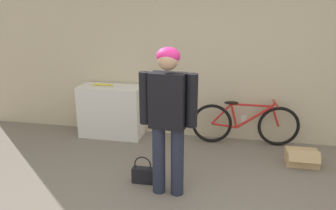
{
  "coord_description": "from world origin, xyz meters",
  "views": [
    {
      "loc": [
        0.36,
        -2.51,
        2.03
      ],
      "look_at": [
        -0.31,
        0.74,
        1.04
      ],
      "focal_mm": 35.0,
      "sensor_mm": 36.0,
      "label": 1
    }
  ],
  "objects_px": {
    "bicycle": "(245,123)",
    "cardboard_box": "(302,157)",
    "banana": "(103,85)",
    "handbag": "(143,174)",
    "person": "(168,111)"
  },
  "relations": [
    {
      "from": "bicycle",
      "to": "cardboard_box",
      "type": "height_order",
      "value": "bicycle"
    },
    {
      "from": "banana",
      "to": "cardboard_box",
      "type": "distance_m",
      "value": 3.13
    },
    {
      "from": "handbag",
      "to": "cardboard_box",
      "type": "bearing_deg",
      "value": 24.76
    },
    {
      "from": "person",
      "to": "cardboard_box",
      "type": "xyz_separation_m",
      "value": [
        1.63,
        1.06,
        -0.88
      ]
    },
    {
      "from": "bicycle",
      "to": "banana",
      "type": "xyz_separation_m",
      "value": [
        -2.24,
        -0.07,
        0.52
      ]
    },
    {
      "from": "banana",
      "to": "handbag",
      "type": "relative_size",
      "value": 1.09
    },
    {
      "from": "banana",
      "to": "cardboard_box",
      "type": "height_order",
      "value": "banana"
    },
    {
      "from": "person",
      "to": "handbag",
      "type": "xyz_separation_m",
      "value": [
        -0.34,
        0.15,
        -0.86
      ]
    },
    {
      "from": "banana",
      "to": "handbag",
      "type": "bearing_deg",
      "value": -53.31
    },
    {
      "from": "banana",
      "to": "handbag",
      "type": "xyz_separation_m",
      "value": [
        1.03,
        -1.39,
        -0.74
      ]
    },
    {
      "from": "person",
      "to": "banana",
      "type": "distance_m",
      "value": 2.07
    },
    {
      "from": "cardboard_box",
      "to": "handbag",
      "type": "bearing_deg",
      "value": -155.24
    },
    {
      "from": "bicycle",
      "to": "handbag",
      "type": "xyz_separation_m",
      "value": [
        -1.21,
        -1.46,
        -0.22
      ]
    },
    {
      "from": "handbag",
      "to": "cardboard_box",
      "type": "xyz_separation_m",
      "value": [
        1.97,
        0.91,
        -0.02
      ]
    },
    {
      "from": "bicycle",
      "to": "banana",
      "type": "distance_m",
      "value": 2.31
    }
  ]
}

